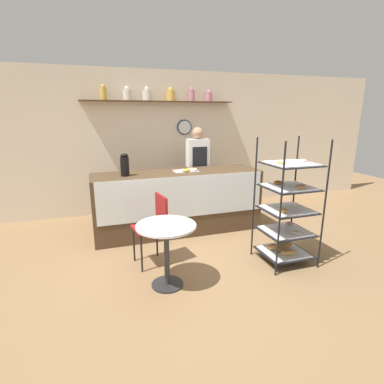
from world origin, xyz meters
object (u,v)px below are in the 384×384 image
object	(u,v)px
pastry_rack	(287,213)
donut_tray_counter	(188,170)
cafe_chair	(155,222)
coffee_carafe	(125,165)
cafe_table	(166,241)
person_worker	(198,169)

from	to	relation	value
pastry_rack	donut_tray_counter	distance (m)	1.74
donut_tray_counter	cafe_chair	bearing A→B (deg)	-127.65
coffee_carafe	donut_tray_counter	world-z (taller)	coffee_carafe
cafe_table	coffee_carafe	size ratio (longest dim) A/B	2.18
person_worker	donut_tray_counter	distance (m)	0.65
pastry_rack	cafe_chair	distance (m)	1.69
cafe_table	cafe_chair	distance (m)	0.59
cafe_table	cafe_chair	world-z (taller)	cafe_chair
cafe_chair	donut_tray_counter	xyz separation A→B (m)	(0.74, 0.96, 0.45)
pastry_rack	coffee_carafe	world-z (taller)	pastry_rack
cafe_chair	coffee_carafe	xyz separation A→B (m)	(-0.25, 0.92, 0.60)
pastry_rack	coffee_carafe	size ratio (longest dim) A/B	4.79
pastry_rack	person_worker	distance (m)	2.07
pastry_rack	coffee_carafe	bearing A→B (deg)	142.66
cafe_table	coffee_carafe	world-z (taller)	coffee_carafe
person_worker	cafe_chair	bearing A→B (deg)	-126.42
person_worker	coffee_carafe	xyz separation A→B (m)	(-1.35, -0.57, 0.24)
donut_tray_counter	person_worker	bearing A→B (deg)	55.92
coffee_carafe	cafe_table	bearing A→B (deg)	-80.42
cafe_table	donut_tray_counter	bearing A→B (deg)	64.55
pastry_rack	cafe_table	xyz separation A→B (m)	(-1.61, -0.09, -0.12)
pastry_rack	person_worker	world-z (taller)	person_worker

